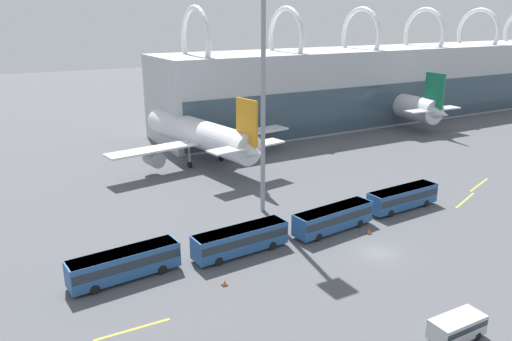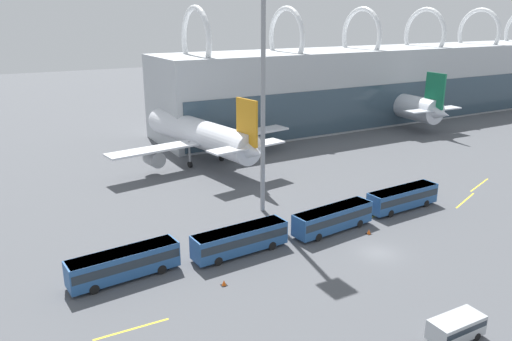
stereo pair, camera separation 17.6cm
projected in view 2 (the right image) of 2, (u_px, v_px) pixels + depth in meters
The scene contains 16 objects.
ground_plane at pixel (378, 253), 57.09m from camera, with size 440.00×440.00×0.00m, color #515459.
terminal_building at pixel (390, 82), 130.18m from camera, with size 125.82×19.65×28.00m.
airliner_at_gate_far at pixel (202, 135), 90.12m from camera, with size 36.79×35.88×13.52m.
airliner_parked_remote at pixel (385, 102), 125.97m from camera, with size 45.66×42.45×13.81m.
shuttle_bus_0 at pixel (124, 263), 50.99m from camera, with size 11.59×3.57×3.06m.
shuttle_bus_1 at pixel (240, 239), 56.45m from camera, with size 11.54×3.28×3.06m.
shuttle_bus_2 at pixel (333, 217), 62.38m from camera, with size 11.62×3.80×3.06m.
shuttle_bus_3 at pixel (403, 197), 69.39m from camera, with size 11.51×3.16×3.06m.
service_van_foreground at pixel (456, 326), 41.55m from camera, with size 4.96×2.31×2.01m.
floodlight_mast at pixel (263, 56), 63.19m from camera, with size 2.88×2.88×32.06m.
lane_stripe_0 at pixel (354, 222), 65.61m from camera, with size 8.98×0.25×0.01m, color yellow.
lane_stripe_1 at pixel (479, 185), 79.83m from camera, with size 8.29×0.25×0.01m, color yellow.
lane_stripe_3 at pixel (132, 329), 43.18m from camera, with size 6.61×0.25×0.01m, color yellow.
lane_stripe_5 at pixel (465, 200), 73.13m from camera, with size 7.93×0.25×0.01m, color yellow.
traffic_cone_0 at pixel (369, 232), 61.86m from camera, with size 0.64×0.64×0.61m.
traffic_cone_1 at pixel (224, 283), 50.09m from camera, with size 0.60×0.60×0.60m.
Camera 2 is at (-37.70, -38.02, 26.03)m, focal length 35.00 mm.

